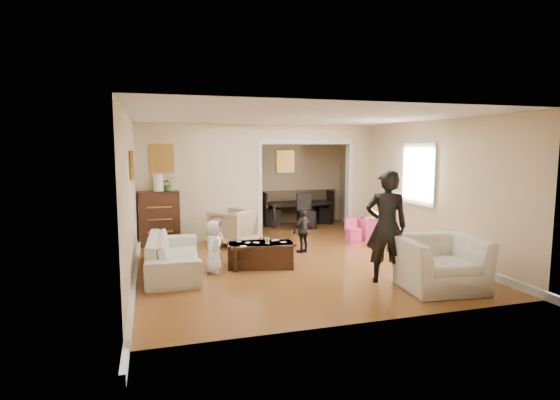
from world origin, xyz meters
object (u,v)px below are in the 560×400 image
object	(u,v)px
table_lamp	(158,183)
coffee_cup	(267,241)
child_kneel_a	(213,247)
adult_person	(386,227)
dresser	(159,218)
coffee_table	(261,255)
armchair_back	(233,227)
child_kneel_b	(218,242)
dining_table	(298,213)
child_toddler	(303,231)
armchair_front	(439,263)
play_table	(370,229)
sofa	(174,254)
cyan_cup	(367,218)

from	to	relation	value
table_lamp	coffee_cup	xyz separation A→B (m)	(1.77, -2.39, -0.87)
table_lamp	coffee_cup	size ratio (longest dim) A/B	3.78
child_kneel_a	adult_person	bearing A→B (deg)	-92.93
dresser	coffee_table	distance (m)	2.89
armchair_back	table_lamp	world-z (taller)	table_lamp
adult_person	child_kneel_b	distance (m)	2.94
table_lamp	coffee_table	bearing A→B (deg)	-54.47
armchair_back	dining_table	distance (m)	2.95
child_kneel_b	armchair_back	bearing A→B (deg)	-24.99
armchair_back	child_toddler	size ratio (longest dim) A/B	0.95
armchair_front	adult_person	bearing A→B (deg)	146.08
play_table	child_kneel_a	bearing A→B (deg)	-155.77
child_kneel_a	play_table	bearing A→B (deg)	-41.60
sofa	dining_table	xyz separation A→B (m)	(3.49, 3.81, 0.00)
armchair_back	coffee_cup	world-z (taller)	armchair_back
child_kneel_a	dresser	bearing A→B (deg)	42.39
child_kneel_b	child_toddler	bearing A→B (deg)	-81.41
coffee_table	child_kneel_a	distance (m)	0.89
dining_table	table_lamp	bearing A→B (deg)	-157.51
armchair_back	play_table	xyz separation A→B (m)	(3.10, -0.31, -0.15)
dining_table	child_toddler	distance (m)	3.27
sofa	child_kneel_a	distance (m)	0.68
dresser	dining_table	distance (m)	3.99
dresser	cyan_cup	bearing A→B (deg)	-10.40
armchair_back	play_table	bearing A→B (deg)	131.71
coffee_cup	adult_person	world-z (taller)	adult_person
sofa	child_kneel_b	world-z (taller)	child_kneel_b
armchair_back	dresser	bearing A→B (deg)	-59.99
cyan_cup	sofa	bearing A→B (deg)	-161.52
coffee_cup	child_toddler	world-z (taller)	child_toddler
coffee_cup	child_toddler	size ratio (longest dim) A/B	0.11
armchair_back	adult_person	bearing A→B (deg)	75.95
coffee_table	child_kneel_b	xyz separation A→B (m)	(-0.70, 0.30, 0.21)
dining_table	child_kneel_a	distance (m)	4.93
child_toddler	coffee_table	bearing A→B (deg)	9.71
table_lamp	play_table	xyz separation A→B (m)	(4.61, -0.78, -1.11)
dresser	child_kneel_b	size ratio (longest dim) A/B	1.38
armchair_front	adult_person	world-z (taller)	adult_person
coffee_cup	play_table	bearing A→B (deg)	29.47
dining_table	armchair_back	bearing A→B (deg)	-137.29
cyan_cup	child_kneel_b	bearing A→B (deg)	-161.18
child_kneel_a	dining_table	bearing A→B (deg)	-11.17
coffee_cup	dining_table	distance (m)	4.36
armchair_back	armchair_front	size ratio (longest dim) A/B	0.71
armchair_front	play_table	xyz separation A→B (m)	(0.70, 3.49, -0.16)
armchair_front	play_table	distance (m)	3.56
armchair_back	coffee_cup	xyz separation A→B (m)	(0.26, -1.91, 0.08)
child_kneel_a	child_kneel_b	distance (m)	0.47
coffee_table	child_toddler	world-z (taller)	child_toddler
armchair_front	coffee_cup	distance (m)	2.85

